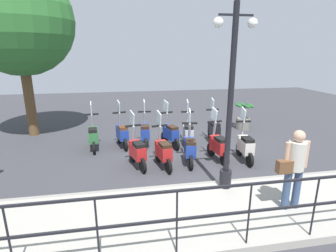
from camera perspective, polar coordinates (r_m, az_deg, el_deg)
The scene contains 18 objects.
ground_plane at distance 8.29m, azimuth 3.67°, elevation -6.21°, with size 28.00×28.00×0.00m, color #38383D.
promenade_walkway at distance 5.58m, azimuth 11.64°, elevation -17.42°, with size 2.20×20.00×0.15m.
fence_railing at distance 4.35m, azimuth 17.43°, elevation -15.56°, with size 0.04×16.03×1.07m.
lamp_post_near at distance 5.65m, azimuth 13.30°, elevation 3.21°, with size 0.26×0.90×4.00m.
pedestrian_with_bag at distance 5.50m, azimuth 25.79°, elevation -7.48°, with size 0.32×0.65×1.59m.
tree_large at distance 11.08m, azimuth -29.86°, elevation 19.23°, with size 3.82×3.82×6.07m.
potted_palm at distance 11.31m, azimuth 16.06°, elevation 1.60°, with size 1.06×0.66×1.05m.
scooter_near_0 at distance 7.97m, azimuth 16.44°, elevation -4.06°, with size 1.23×0.44×1.54m.
scooter_near_1 at distance 7.78m, azimuth 10.85°, elevation -4.15°, with size 1.23×0.45×1.54m.
scooter_near_2 at distance 7.49m, azimuth 4.81°, elevation -4.71°, with size 1.23×0.47×1.54m.
scooter_near_3 at distance 7.23m, azimuth -1.08°, elevation -5.45°, with size 1.22×0.48×1.54m.
scooter_near_4 at distance 7.30m, azimuth -6.74°, elevation -5.35°, with size 1.20×0.54×1.54m.
scooter_far_0 at distance 9.35m, azimuth 9.93°, elevation -0.71°, with size 1.23×0.44×1.54m.
scooter_far_1 at distance 8.90m, azimuth 4.39°, elevation -1.35°, with size 1.23×0.44×1.54m.
scooter_far_2 at distance 8.80m, azimuth 0.48°, elevation -1.51°, with size 1.20×0.54×1.54m.
scooter_far_3 at distance 8.92m, azimuth -5.00°, elevation -1.32°, with size 1.23×0.44×1.54m.
scooter_far_4 at distance 8.92m, azimuth -9.99°, elevation -1.52°, with size 1.22×0.50×1.54m.
scooter_far_5 at distance 8.86m, azimuth -15.97°, elevation -2.02°, with size 1.23×0.44×1.54m.
Camera 1 is at (-7.46, 1.85, 3.11)m, focal length 28.00 mm.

